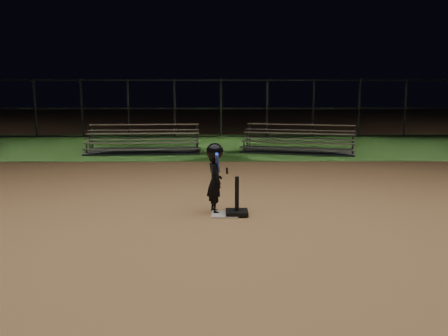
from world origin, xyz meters
TOP-DOWN VIEW (x-y plane):
  - ground at (0.00, 0.00)m, footprint 80.00×80.00m
  - grass_strip at (0.00, 10.00)m, footprint 60.00×8.00m
  - home_plate at (0.00, 0.00)m, footprint 0.45×0.45m
  - batting_tee at (0.21, -0.02)m, footprint 0.38×0.38m
  - child_batter at (-0.17, 0.16)m, footprint 0.41×0.67m
  - bleacher_left at (-2.62, 8.14)m, footprint 3.83×2.04m
  - bleacher_right at (2.59, 8.14)m, footprint 4.04×2.70m
  - backstop_fence at (0.00, 13.00)m, footprint 20.08×0.08m

SIDE VIEW (x-z plane):
  - ground at x=0.00m, z-range 0.00..0.00m
  - grass_strip at x=0.00m, z-range 0.00..0.01m
  - home_plate at x=0.00m, z-range 0.00..0.02m
  - batting_tee at x=0.21m, z-range -0.19..0.46m
  - bleacher_right at x=2.59m, z-range -0.27..0.64m
  - bleacher_left at x=-2.62m, z-range -0.27..0.64m
  - child_batter at x=-0.17m, z-range 0.04..1.26m
  - backstop_fence at x=0.00m, z-range 0.00..2.50m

